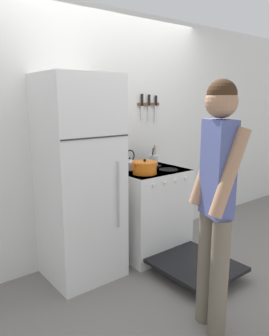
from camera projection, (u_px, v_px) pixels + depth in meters
name	position (u px, v px, depth m)	size (l,w,h in m)	color
ground_plane	(109.00, 248.00, 3.71)	(14.00, 14.00, 0.00)	slate
wall_back	(106.00, 135.00, 3.47)	(10.00, 0.06, 2.55)	silver
refrigerator	(80.00, 180.00, 2.98)	(0.65, 0.63, 1.87)	white
stove_range	(151.00, 212.00, 3.52)	(0.73, 1.39, 0.92)	white
dutch_oven_pot	(145.00, 167.00, 3.24)	(0.29, 0.25, 0.15)	orange
tea_kettle	(130.00, 164.00, 3.45)	(0.21, 0.17, 0.21)	silver
utensil_jar	(153.00, 160.00, 3.65)	(0.10, 0.10, 0.23)	silver
person	(216.00, 195.00, 2.21)	(0.37, 0.43, 1.78)	#6B6051
wall_knife_strip	(149.00, 104.00, 3.70)	(0.31, 0.03, 0.32)	brown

